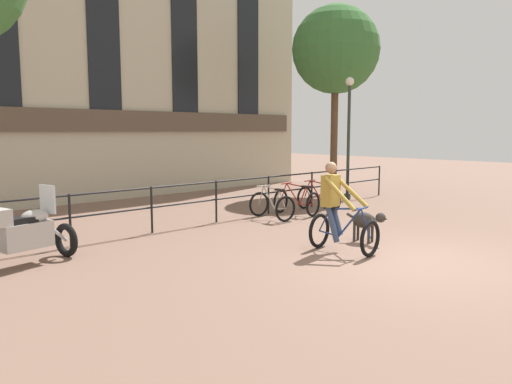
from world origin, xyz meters
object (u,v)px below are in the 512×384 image
at_px(parked_bicycle_near_lamp, 272,205).
at_px(street_lamp, 349,131).
at_px(cyclist_with_bike, 338,212).
at_px(parked_bicycle_mid_left, 297,202).
at_px(parked_motorcycle, 24,234).
at_px(parked_bicycle_mid_right, 319,198).
at_px(dog, 366,221).

height_order(parked_bicycle_near_lamp, street_lamp, street_lamp).
xyz_separation_m(parked_bicycle_near_lamp, street_lamp, (4.46, 0.80, 1.90)).
relative_size(cyclist_with_bike, parked_bicycle_mid_left, 1.43).
distance_m(parked_motorcycle, street_lamp, 10.90).
bearing_deg(parked_bicycle_mid_left, parked_bicycle_near_lamp, -7.81).
bearing_deg(parked_bicycle_mid_right, parked_bicycle_mid_left, -0.62).
bearing_deg(dog, parked_bicycle_mid_right, 42.67).
distance_m(parked_motorcycle, parked_bicycle_mid_right, 8.22).
bearing_deg(parked_motorcycle, dog, -128.28).
xyz_separation_m(cyclist_with_bike, parked_bicycle_near_lamp, (1.61, 3.27, -0.41)).
bearing_deg(cyclist_with_bike, parked_bicycle_mid_right, 37.78).
bearing_deg(cyclist_with_bike, parked_motorcycle, 141.99).
relative_size(parked_bicycle_near_lamp, parked_bicycle_mid_right, 1.05).
xyz_separation_m(cyclist_with_bike, dog, (1.05, 0.05, -0.32)).
distance_m(parked_bicycle_mid_left, street_lamp, 4.05).
height_order(parked_motorcycle, parked_bicycle_mid_left, parked_motorcycle).
xyz_separation_m(dog, street_lamp, (5.01, 4.02, 1.82)).
height_order(dog, parked_motorcycle, parked_motorcycle).
xyz_separation_m(cyclist_with_bike, street_lamp, (6.07, 4.07, 1.50)).
distance_m(cyclist_with_bike, parked_bicycle_near_lamp, 3.67).
height_order(cyclist_with_bike, parked_bicycle_mid_right, cyclist_with_bike).
distance_m(parked_bicycle_near_lamp, parked_bicycle_mid_right, 1.95).
relative_size(dog, parked_bicycle_mid_right, 0.81).
relative_size(dog, parked_motorcycle, 0.52).
bearing_deg(cyclist_with_bike, street_lamp, 29.03).
distance_m(parked_motorcycle, parked_bicycle_mid_left, 7.24).
distance_m(dog, parked_motorcycle, 6.45).
distance_m(dog, parked_bicycle_mid_left, 3.57).
height_order(cyclist_with_bike, parked_bicycle_near_lamp, cyclist_with_bike).
bearing_deg(parked_bicycle_mid_left, dog, 56.80).
relative_size(cyclist_with_bike, street_lamp, 0.42).
bearing_deg(parked_motorcycle, parked_bicycle_mid_left, -98.80).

